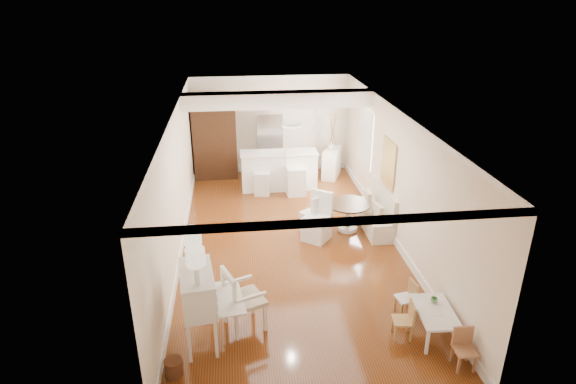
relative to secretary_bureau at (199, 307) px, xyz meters
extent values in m
plane|color=brown|center=(1.70, 2.88, -0.62)|extent=(9.00, 9.00, 0.00)
cube|color=white|center=(1.70, 2.88, 2.18)|extent=(4.50, 9.00, 0.04)
cube|color=white|center=(1.70, 7.38, 0.78)|extent=(4.50, 0.04, 2.80)
cube|color=white|center=(1.70, -1.62, 0.78)|extent=(4.50, 0.04, 2.80)
cube|color=white|center=(-0.55, 2.88, 0.78)|extent=(0.04, 9.00, 2.80)
cube|color=white|center=(3.95, 2.88, 0.78)|extent=(0.04, 9.00, 2.80)
cube|color=white|center=(1.70, 5.08, 2.00)|extent=(4.50, 0.45, 0.36)
cube|color=tan|center=(3.92, 3.38, 0.93)|extent=(0.04, 0.84, 1.04)
cube|color=white|center=(3.93, 5.28, 0.93)|extent=(0.04, 1.10, 1.40)
cylinder|color=#381E11|center=(0.50, 7.36, 1.23)|extent=(0.30, 0.03, 0.30)
cylinder|color=white|center=(1.70, 2.38, 2.13)|extent=(0.36, 0.36, 0.08)
cube|color=silver|center=(0.00, 0.00, 0.00)|extent=(1.08, 1.10, 1.23)
cube|color=white|center=(0.69, 0.25, -0.08)|extent=(0.80, 0.80, 1.08)
cylinder|color=#58311B|center=(-0.35, -0.69, -0.49)|extent=(0.33, 0.33, 0.26)
cube|color=white|center=(3.60, -0.29, -0.39)|extent=(0.61, 0.96, 0.46)
cube|color=tan|center=(3.10, -0.28, -0.30)|extent=(0.34, 0.34, 0.63)
cube|color=#A8834C|center=(3.35, 0.30, -0.31)|extent=(0.34, 0.34, 0.60)
cube|color=#A9704D|center=(3.76, -1.01, -0.31)|extent=(0.31, 0.31, 0.62)
cube|color=silver|center=(3.69, 3.38, -0.13)|extent=(0.52, 1.60, 0.98)
cylinder|color=#462C16|center=(3.09, 3.35, -0.29)|extent=(1.00, 1.00, 0.66)
cube|color=white|center=(2.32, 3.00, -0.09)|extent=(0.72, 0.72, 1.06)
cube|color=silver|center=(2.30, 3.40, -0.16)|extent=(0.61, 0.61, 0.91)
cube|color=white|center=(1.80, 5.98, -0.10)|extent=(2.05, 0.65, 1.03)
cube|color=white|center=(1.32, 5.62, -0.12)|extent=(0.46, 0.46, 0.99)
cube|color=white|center=(2.19, 5.51, -0.02)|extent=(0.50, 0.50, 1.19)
cube|color=#381E11|center=(0.10, 7.06, 0.53)|extent=(1.20, 0.60, 2.30)
imported|color=silver|center=(2.00, 7.03, 0.28)|extent=(0.75, 0.65, 1.80)
cube|color=white|center=(3.38, 6.67, -0.20)|extent=(0.70, 0.94, 0.82)
imported|color=#5D9F5D|center=(3.66, -0.09, -0.11)|extent=(0.14, 0.14, 0.08)
imported|color=white|center=(3.34, 6.70, 0.31)|extent=(0.23, 0.23, 0.20)
camera|label=1|loc=(0.64, -6.08, 4.42)|focal=30.00mm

